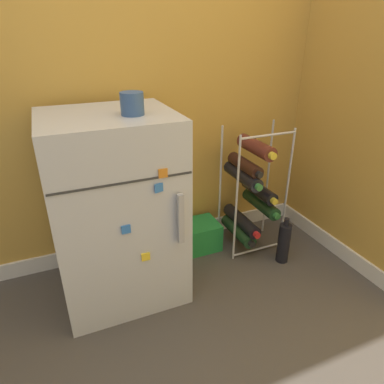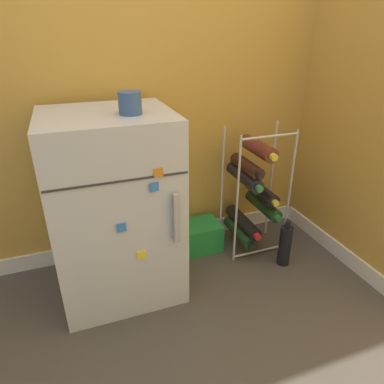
% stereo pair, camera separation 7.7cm
% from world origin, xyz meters
% --- Properties ---
extents(ground_plane, '(14.00, 14.00, 0.00)m').
position_xyz_m(ground_plane, '(0.00, 0.00, 0.00)').
color(ground_plane, '#423D38').
extents(wall_back, '(6.87, 0.07, 2.50)m').
position_xyz_m(wall_back, '(0.00, 0.64, 1.24)').
color(wall_back, '#BC8C38').
rests_on(wall_back, ground_plane).
extents(mini_fridge, '(0.55, 0.52, 0.88)m').
position_xyz_m(mini_fridge, '(-0.27, 0.31, 0.44)').
color(mini_fridge, '#B7BABF').
rests_on(mini_fridge, ground_plane).
extents(wine_rack, '(0.33, 0.33, 0.73)m').
position_xyz_m(wine_rack, '(0.49, 0.38, 0.35)').
color(wine_rack, '#B2B2B7').
rests_on(wine_rack, ground_plane).
extents(soda_box, '(0.30, 0.19, 0.16)m').
position_xyz_m(soda_box, '(0.18, 0.48, 0.08)').
color(soda_box, '#1E7F38').
rests_on(soda_box, ground_plane).
extents(fridge_top_cup, '(0.09, 0.09, 0.09)m').
position_xyz_m(fridge_top_cup, '(-0.17, 0.24, 0.93)').
color(fridge_top_cup, '#335184').
rests_on(fridge_top_cup, mini_fridge).
extents(loose_bottle_floor, '(0.07, 0.07, 0.27)m').
position_xyz_m(loose_bottle_floor, '(0.60, 0.17, 0.12)').
color(loose_bottle_floor, black).
rests_on(loose_bottle_floor, ground_plane).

